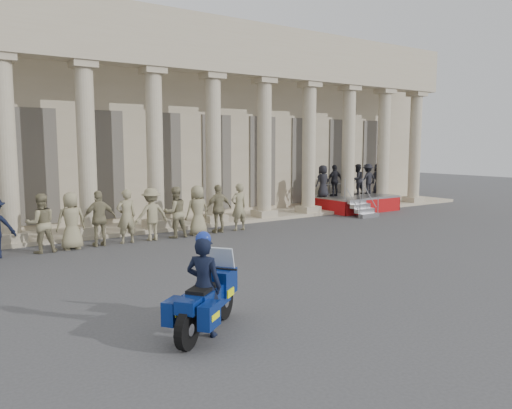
# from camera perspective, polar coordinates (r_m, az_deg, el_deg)

# --- Properties ---
(ground) EXTENTS (90.00, 90.00, 0.00)m
(ground) POSITION_cam_1_polar(r_m,az_deg,el_deg) (12.53, -2.18, -8.78)
(ground) COLOR #3B3B3E
(ground) RESTS_ON ground
(building) EXTENTS (40.00, 12.50, 9.00)m
(building) POSITION_cam_1_polar(r_m,az_deg,el_deg) (25.80, -20.21, 8.97)
(building) COLOR tan
(building) RESTS_ON ground
(reviewing_stand) EXTENTS (4.78, 3.81, 2.38)m
(reviewing_stand) POSITION_cam_1_polar(r_m,az_deg,el_deg) (26.32, 11.21, 2.19)
(reviewing_stand) COLOR gray
(reviewing_stand) RESTS_ON ground
(motorcycle) EXTENTS (1.89, 1.59, 1.43)m
(motorcycle) POSITION_cam_1_polar(r_m,az_deg,el_deg) (9.14, -5.64, -10.71)
(motorcycle) COLOR black
(motorcycle) RESTS_ON ground
(rider) EXTENTS (0.73, 0.78, 1.88)m
(rider) POSITION_cam_1_polar(r_m,az_deg,el_deg) (8.94, -5.98, -9.05)
(rider) COLOR black
(rider) RESTS_ON ground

